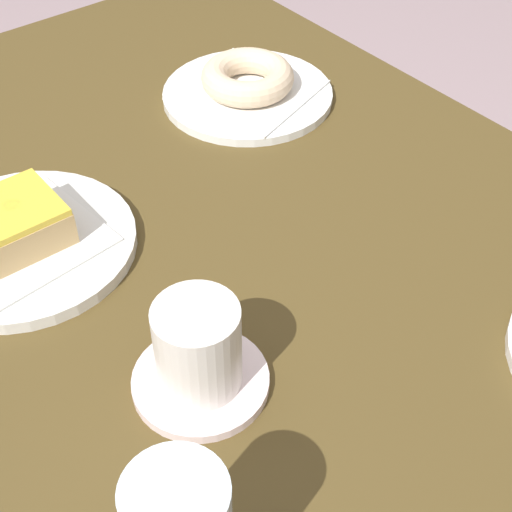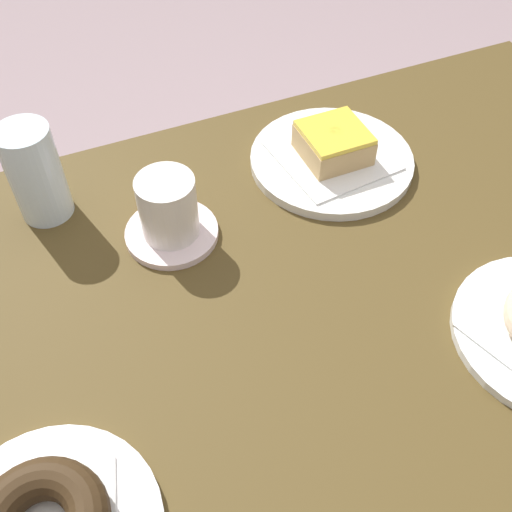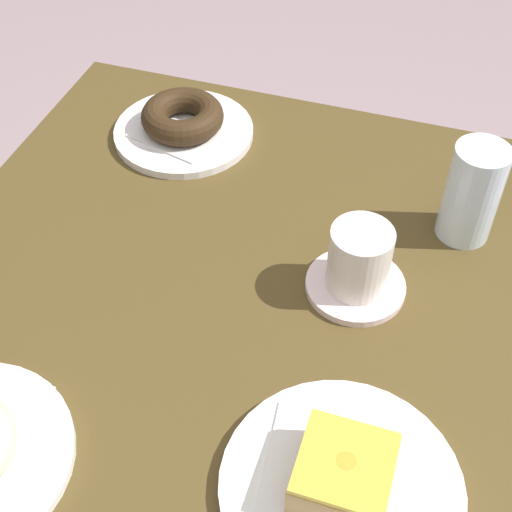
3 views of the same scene
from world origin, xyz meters
TOP-DOWN VIEW (x-y plane):
  - table at (0.00, 0.00)m, footprint 1.09×0.75m
  - plate_glazed_square at (0.08, 0.20)m, footprint 0.24×0.24m
  - napkin_glazed_square at (0.08, 0.20)m, footprint 0.16×0.16m
  - donut_glazed_square at (0.08, 0.20)m, footprint 0.09×0.09m
  - plate_chocolate_ring at (-0.40, -0.15)m, footprint 0.21×0.21m
  - napkin_chocolate_ring at (-0.40, -0.15)m, footprint 0.15×0.15m
  - donut_chocolate_ring at (-0.40, -0.15)m, footprint 0.12×0.12m
  - water_glass at (-0.32, 0.27)m, footprint 0.07×0.07m
  - coffee_cup at (-0.18, 0.16)m, footprint 0.12×0.12m

SIDE VIEW (x-z plane):
  - table at x=0.00m, z-range 0.29..1.02m
  - plate_chocolate_ring at x=-0.40m, z-range 0.73..0.74m
  - plate_glazed_square at x=0.08m, z-range 0.73..0.75m
  - napkin_chocolate_ring at x=-0.40m, z-range 0.74..0.75m
  - napkin_glazed_square at x=0.08m, z-range 0.75..0.75m
  - donut_chocolate_ring at x=-0.40m, z-range 0.75..0.79m
  - donut_glazed_square at x=0.08m, z-range 0.75..0.79m
  - coffee_cup at x=-0.18m, z-range 0.73..0.82m
  - water_glass at x=-0.32m, z-range 0.73..0.87m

